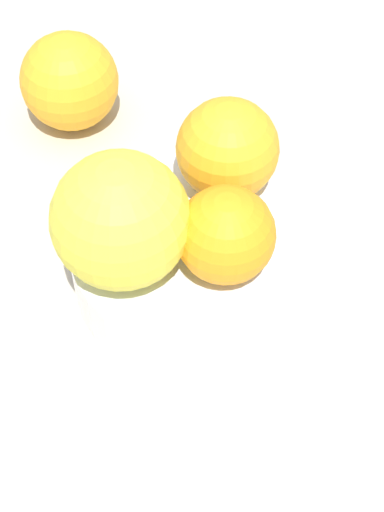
{
  "coord_description": "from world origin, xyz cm",
  "views": [
    {
      "loc": [
        -14.4,
        -30.04,
        45.35
      ],
      "look_at": [
        0.0,
        0.0,
        2.74
      ],
      "focal_mm": 54.91,
      "sensor_mm": 36.0,
      "label": 1
    }
  ],
  "objects_px": {
    "fruit_bowl": "(192,261)",
    "orange_in_bowl_1": "(227,149)",
    "orange_loose_0": "(70,81)",
    "orange_in_bowl_0": "(118,216)",
    "orange_in_bowl_2": "(226,235)"
  },
  "relations": [
    {
      "from": "orange_in_bowl_0",
      "to": "orange_loose_0",
      "type": "distance_m",
      "value": 0.2
    },
    {
      "from": "fruit_bowl",
      "to": "orange_in_bowl_0",
      "type": "relative_size",
      "value": 1.89
    },
    {
      "from": "orange_in_bowl_1",
      "to": "orange_loose_0",
      "type": "xyz_separation_m",
      "value": [
        -0.06,
        0.16,
        -0.04
      ]
    },
    {
      "from": "orange_in_bowl_1",
      "to": "fruit_bowl",
      "type": "bearing_deg",
      "value": -141.34
    },
    {
      "from": "orange_in_bowl_0",
      "to": "orange_loose_0",
      "type": "relative_size",
      "value": 1.09
    },
    {
      "from": "orange_in_bowl_0",
      "to": "orange_in_bowl_2",
      "type": "relative_size",
      "value": 1.38
    },
    {
      "from": "fruit_bowl",
      "to": "orange_in_bowl_1",
      "type": "relative_size",
      "value": 2.35
    },
    {
      "from": "orange_in_bowl_1",
      "to": "orange_in_bowl_0",
      "type": "bearing_deg",
      "value": -161.47
    },
    {
      "from": "fruit_bowl",
      "to": "orange_in_bowl_2",
      "type": "height_order",
      "value": "orange_in_bowl_2"
    },
    {
      "from": "orange_in_bowl_1",
      "to": "orange_in_bowl_2",
      "type": "height_order",
      "value": "orange_in_bowl_1"
    },
    {
      "from": "orange_in_bowl_1",
      "to": "orange_loose_0",
      "type": "height_order",
      "value": "orange_in_bowl_1"
    },
    {
      "from": "orange_in_bowl_1",
      "to": "orange_in_bowl_2",
      "type": "xyz_separation_m",
      "value": [
        -0.03,
        -0.06,
        -0.0
      ]
    },
    {
      "from": "orange_loose_0",
      "to": "orange_in_bowl_0",
      "type": "bearing_deg",
      "value": -99.51
    },
    {
      "from": "orange_in_bowl_0",
      "to": "orange_loose_0",
      "type": "height_order",
      "value": "orange_in_bowl_0"
    },
    {
      "from": "orange_loose_0",
      "to": "orange_in_bowl_1",
      "type": "bearing_deg",
      "value": -69.87
    }
  ]
}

